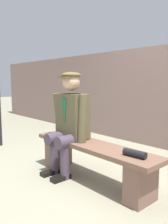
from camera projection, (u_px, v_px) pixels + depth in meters
name	position (u px, v px, depth m)	size (l,w,h in m)	color
ground_plane	(92.00, 180.00, 2.69)	(30.00, 30.00, 0.00)	gray
bench	(92.00, 157.00, 2.65)	(1.70, 0.38, 0.43)	brown
seated_man	(69.00, 120.00, 2.83)	(0.56, 0.51, 1.25)	brown
rolled_magazine	(135.00, 153.00, 2.16)	(0.07, 0.07, 0.23)	black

